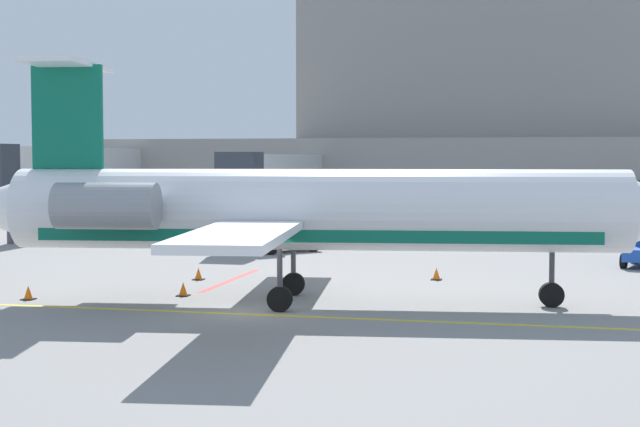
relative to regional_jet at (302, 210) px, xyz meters
name	(u,v)px	position (x,y,z in m)	size (l,w,h in m)	color
ground	(251,314)	(-1.27, -2.42, -3.54)	(120.00, 120.00, 0.11)	gray
terminal_building	(469,140)	(2.87, 46.75, 3.40)	(66.81, 17.28, 19.43)	gray
jet_bridge_west	(277,173)	(-8.52, 26.94, 0.90)	(2.40, 19.78, 5.76)	silver
jet_bridge_east	(65,165)	(-23.72, 26.23, 1.39)	(2.40, 21.20, 6.25)	silver
regional_jet	(302,210)	(0.00, 0.00, 0.00)	(28.81, 21.92, 9.06)	white
baggage_tug	(276,236)	(-6.00, 17.73, -2.55)	(4.17, 4.36, 2.01)	silver
safety_cone_alpha	(436,274)	(4.20, 7.79, -3.24)	(0.47, 0.47, 0.55)	orange
safety_cone_bravo	(28,293)	(-10.48, -1.51, -3.24)	(0.47, 0.47, 0.55)	orange
safety_cone_charlie	(198,274)	(-6.14, 5.43, -3.24)	(0.47, 0.47, 0.55)	orange
safety_cone_delta	(183,290)	(-5.03, 0.73, -3.24)	(0.47, 0.47, 0.55)	orange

